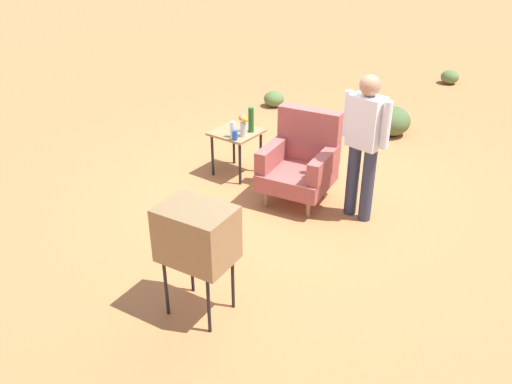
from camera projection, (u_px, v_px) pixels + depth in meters
ground_plane at (292, 193)px, 6.58m from camera, size 60.00×60.00×0.00m
armchair at (301, 160)px, 6.24m from camera, size 0.87×0.88×1.06m
side_table at (236, 137)px, 6.83m from camera, size 0.56×0.56×0.60m
tv_on_stand at (197, 235)px, 4.30m from camera, size 0.64×0.50×1.03m
person_standing at (364, 140)px, 5.65m from camera, size 0.56×0.28×1.64m
soda_can_blue at (235, 135)px, 6.51m from camera, size 0.07×0.07×0.12m
bottle_wine_green at (251, 120)px, 6.70m from camera, size 0.07×0.07×0.32m
bottle_short_clear at (233, 129)px, 6.57m from camera, size 0.06×0.06×0.20m
flower_vase at (244, 125)px, 6.57m from camera, size 0.15×0.10×0.27m
shrub_near at (391, 121)px, 8.16m from camera, size 0.58×0.58×0.45m
shrub_mid at (450, 77)px, 10.57m from camera, size 0.35×0.35×0.27m
shrub_far at (274, 99)px, 9.36m from camera, size 0.35×0.35×0.27m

